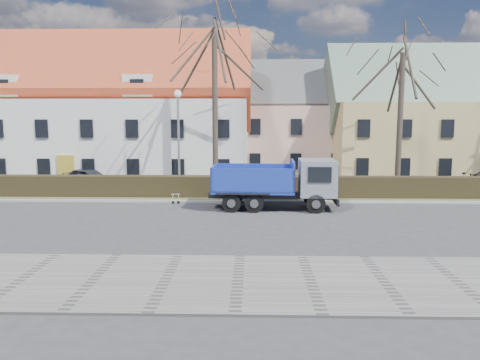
{
  "coord_description": "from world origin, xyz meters",
  "views": [
    {
      "loc": [
        0.42,
        -22.24,
        5.11
      ],
      "look_at": [
        -0.22,
        2.67,
        1.6
      ],
      "focal_mm": 35.0,
      "sensor_mm": 36.0,
      "label": 1
    }
  ],
  "objects_px": {
    "cart_frame": "(172,198)",
    "parked_car_a": "(89,178)",
    "dump_truck": "(270,183)",
    "streetlight": "(179,143)"
  },
  "relations": [
    {
      "from": "dump_truck",
      "to": "cart_frame",
      "type": "xyz_separation_m",
      "value": [
        -5.54,
        1.22,
        -1.07
      ]
    },
    {
      "from": "cart_frame",
      "to": "parked_car_a",
      "type": "relative_size",
      "value": 0.18
    },
    {
      "from": "cart_frame",
      "to": "dump_truck",
      "type": "bearing_deg",
      "value": -12.4
    },
    {
      "from": "dump_truck",
      "to": "parked_car_a",
      "type": "relative_size",
      "value": 1.71
    },
    {
      "from": "cart_frame",
      "to": "parked_car_a",
      "type": "bearing_deg",
      "value": 139.66
    },
    {
      "from": "dump_truck",
      "to": "parked_car_a",
      "type": "xyz_separation_m",
      "value": [
        -12.37,
        7.01,
        -0.7
      ]
    },
    {
      "from": "cart_frame",
      "to": "streetlight",
      "type": "bearing_deg",
      "value": 90.42
    },
    {
      "from": "streetlight",
      "to": "parked_car_a",
      "type": "relative_size",
      "value": 1.64
    },
    {
      "from": "dump_truck",
      "to": "cart_frame",
      "type": "bearing_deg",
      "value": 169.4
    },
    {
      "from": "dump_truck",
      "to": "streetlight",
      "type": "bearing_deg",
      "value": 144.96
    }
  ]
}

